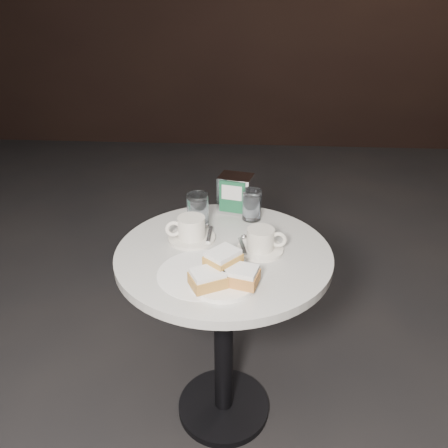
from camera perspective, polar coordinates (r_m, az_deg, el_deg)
ground at (r=1.91m, az=-0.05°, el=-22.92°), size 7.00×7.00×0.00m
cafe_table at (r=1.53m, az=-0.05°, el=-9.80°), size 0.70×0.70×0.74m
sugar_spill at (r=1.30m, az=-2.83°, el=-6.46°), size 0.34×0.34×0.00m
beignet_plate at (r=1.24m, az=-0.04°, el=-6.63°), size 0.22×0.22×0.09m
coffee_cup_left at (r=1.46m, az=-4.33°, el=-0.80°), size 0.19×0.19×0.08m
coffee_cup_right at (r=1.40m, az=4.84°, el=-2.28°), size 0.16×0.16×0.08m
water_glass_left at (r=1.54m, az=-3.44°, el=1.71°), size 0.08×0.08×0.12m
water_glass_right at (r=1.59m, az=3.67°, el=2.46°), size 0.09×0.09×0.11m
napkin_dispenser at (r=1.64m, az=1.52°, el=4.01°), size 0.14×0.12×0.14m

